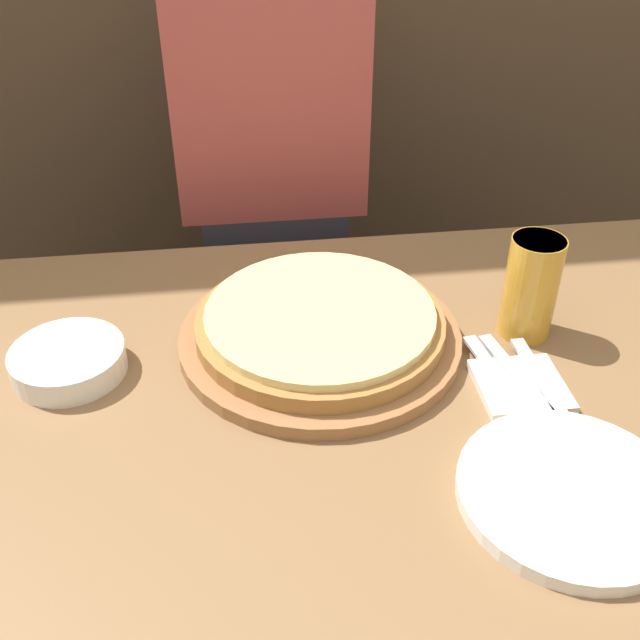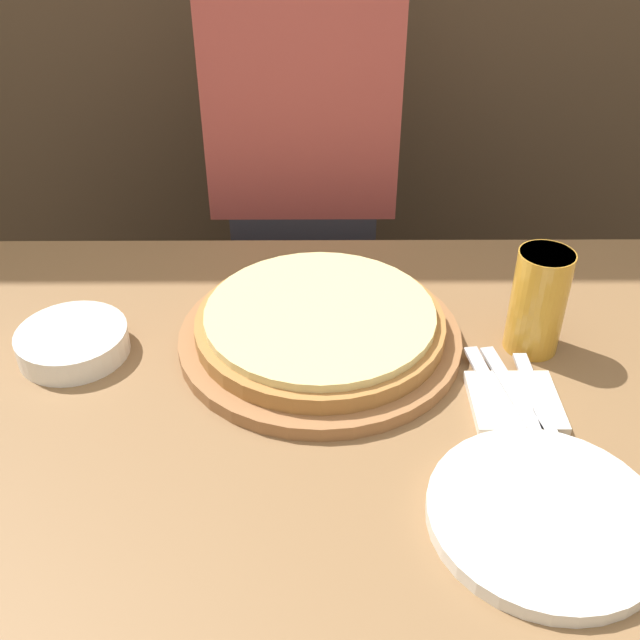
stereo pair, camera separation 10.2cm
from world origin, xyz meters
name	(u,v)px [view 2 (the right image)]	position (x,y,z in m)	size (l,w,h in m)	color
dining_table	(371,572)	(0.00, 0.00, 0.37)	(1.44, 0.80, 0.73)	olive
pizza_on_board	(320,329)	(-0.08, 0.11, 0.76)	(0.39, 0.39, 0.06)	#99663D
beer_glass	(539,298)	(0.21, 0.10, 0.81)	(0.07, 0.07, 0.15)	gold
dinner_plate	(545,516)	(0.15, -0.21, 0.74)	(0.25, 0.25, 0.02)	white
side_bowl	(73,342)	(-0.42, 0.09, 0.75)	(0.15, 0.15, 0.04)	white
napkin_stack	(515,402)	(0.16, -0.03, 0.74)	(0.11, 0.11, 0.01)	silver
fork	(496,397)	(0.14, -0.03, 0.75)	(0.05, 0.20, 0.00)	silver
dinner_knife	(516,397)	(0.16, -0.03, 0.75)	(0.05, 0.20, 0.00)	silver
spoon	(536,397)	(0.19, -0.03, 0.75)	(0.02, 0.17, 0.00)	silver
diner_person	(304,225)	(-0.11, 0.62, 0.65)	(0.34, 0.20, 1.32)	#33333D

